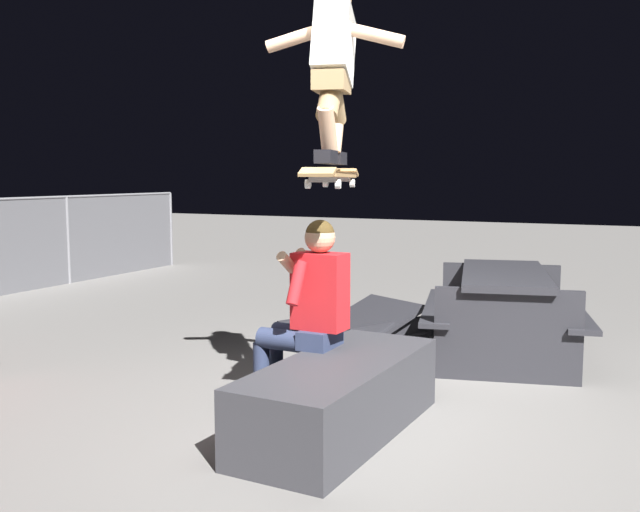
{
  "coord_description": "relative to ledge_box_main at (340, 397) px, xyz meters",
  "views": [
    {
      "loc": [
        -4.05,
        -1.58,
        1.57
      ],
      "look_at": [
        0.04,
        0.4,
        1.05
      ],
      "focal_mm": 39.79,
      "sensor_mm": 36.0,
      "label": 1
    }
  ],
  "objects": [
    {
      "name": "person_sitting_on_ledge",
      "position": [
        0.27,
        0.37,
        0.48
      ],
      "size": [
        0.59,
        0.76,
        1.29
      ],
      "color": "#2D3856",
      "rests_on": "ground"
    },
    {
      "name": "ground_plane",
      "position": [
        0.23,
        -0.14,
        -0.23
      ],
      "size": [
        40.0,
        40.0,
        0.0
      ],
      "primitive_type": "plane",
      "color": "slate"
    },
    {
      "name": "ledge_box_main",
      "position": [
        0.0,
        0.0,
        0.0
      ],
      "size": [
        1.69,
        0.71,
        0.45
      ],
      "primitive_type": "cube",
      "rotation": [
        0.0,
        0.0,
        -0.04
      ],
      "color": "#38383D",
      "rests_on": "ground"
    },
    {
      "name": "skateboard",
      "position": [
        0.21,
        0.16,
        1.34
      ],
      "size": [
        1.04,
        0.45,
        0.13
      ],
      "color": "#AD8451"
    },
    {
      "name": "picnic_table_back",
      "position": [
        2.3,
        -0.52,
        0.27
      ],
      "size": [
        1.97,
        1.7,
        0.75
      ],
      "color": "#28282D",
      "rests_on": "ground"
    },
    {
      "name": "kicker_ramp",
      "position": [
        2.35,
        0.88,
        -0.16
      ],
      "size": [
        1.41,
        1.26,
        0.44
      ],
      "color": "#28282D",
      "rests_on": "ground"
    },
    {
      "name": "skater_airborne",
      "position": [
        0.27,
        0.17,
        2.03
      ],
      "size": [
        0.64,
        0.88,
        1.12
      ],
      "color": "black"
    }
  ]
}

